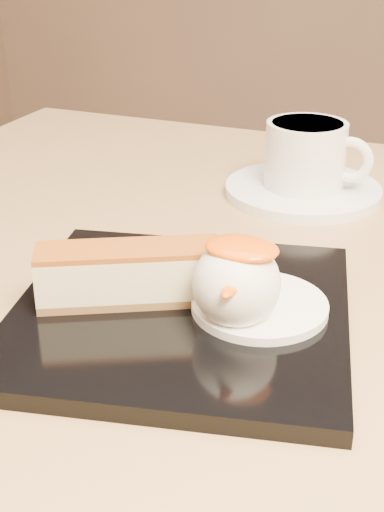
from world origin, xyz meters
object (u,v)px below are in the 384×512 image
at_px(cheesecake, 129,274).
at_px(ice_cream_scoop, 236,284).
at_px(dessert_plate, 181,314).
at_px(coffee_cup, 308,154).
at_px(saucer, 303,190).
at_px(table, 210,444).

height_order(cheesecake, ice_cream_scoop, ice_cream_scoop).
bearing_deg(cheesecake, dessert_plate, -19.60).
height_order(cheesecake, coffee_cup, coffee_cup).
relative_size(cheesecake, coffee_cup, 1.20).
bearing_deg(dessert_plate, ice_cream_scoop, -7.13).
height_order(saucer, coffee_cup, coffee_cup).
distance_m(table, ice_cream_scoop, 0.21).
bearing_deg(table, saucer, 84.71).
bearing_deg(cheesecake, coffee_cup, 50.55).
distance_m(table, cheesecake, 0.20).
relative_size(ice_cream_scoop, coffee_cup, 0.55).
bearing_deg(table, ice_cream_scoop, -59.06).
relative_size(cheesecake, saucer, 0.82).
relative_size(ice_cream_scoop, saucer, 0.37).
bearing_deg(dessert_plate, cheesecake, -171.87).
bearing_deg(dessert_plate, coffee_cup, 85.56).
distance_m(ice_cream_scoop, saucer, 0.27).
distance_m(ice_cream_scoop, coffee_cup, 0.27).
bearing_deg(dessert_plate, saucer, 85.98).
bearing_deg(ice_cream_scoop, dessert_plate, 172.87).
height_order(table, dessert_plate, dessert_plate).
height_order(table, saucer, saucer).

